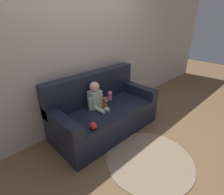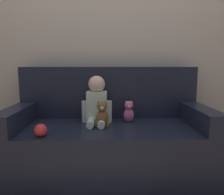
{
  "view_description": "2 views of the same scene",
  "coord_description": "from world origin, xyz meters",
  "px_view_note": "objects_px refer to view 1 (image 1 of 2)",
  "views": [
    {
      "loc": [
        -1.62,
        -1.81,
        1.77
      ],
      "look_at": [
        0.06,
        -0.09,
        0.61
      ],
      "focal_mm": 28.0,
      "sensor_mm": 36.0,
      "label": 1
    },
    {
      "loc": [
        -0.01,
        -1.86,
        0.94
      ],
      "look_at": [
        0.03,
        -0.06,
        0.68
      ],
      "focal_mm": 35.0,
      "sensor_mm": 36.0,
      "label": 2
    }
  ],
  "objects_px": {
    "teddy_bear_brown": "(105,104)",
    "person_baby": "(96,97)",
    "plush_toy_side": "(110,97)",
    "toy_ball": "(93,126)",
    "couch": "(103,112)"
  },
  "relations": [
    {
      "from": "person_baby",
      "to": "toy_ball",
      "type": "height_order",
      "value": "person_baby"
    },
    {
      "from": "teddy_bear_brown",
      "to": "person_baby",
      "type": "bearing_deg",
      "value": 109.45
    },
    {
      "from": "person_baby",
      "to": "toy_ball",
      "type": "relative_size",
      "value": 4.5
    },
    {
      "from": "person_baby",
      "to": "teddy_bear_brown",
      "type": "xyz_separation_m",
      "value": [
        0.05,
        -0.15,
        -0.08
      ]
    },
    {
      "from": "teddy_bear_brown",
      "to": "plush_toy_side",
      "type": "height_order",
      "value": "teddy_bear_brown"
    },
    {
      "from": "plush_toy_side",
      "to": "person_baby",
      "type": "bearing_deg",
      "value": 178.91
    },
    {
      "from": "teddy_bear_brown",
      "to": "toy_ball",
      "type": "relative_size",
      "value": 2.31
    },
    {
      "from": "teddy_bear_brown",
      "to": "couch",
      "type": "bearing_deg",
      "value": 61.96
    },
    {
      "from": "teddy_bear_brown",
      "to": "toy_ball",
      "type": "bearing_deg",
      "value": -149.12
    },
    {
      "from": "teddy_bear_brown",
      "to": "plush_toy_side",
      "type": "xyz_separation_m",
      "value": [
        0.24,
        0.14,
        -0.01
      ]
    },
    {
      "from": "couch",
      "to": "toy_ball",
      "type": "relative_size",
      "value": 18.17
    },
    {
      "from": "couch",
      "to": "teddy_bear_brown",
      "type": "relative_size",
      "value": 7.87
    },
    {
      "from": "couch",
      "to": "plush_toy_side",
      "type": "bearing_deg",
      "value": 11.17
    },
    {
      "from": "person_baby",
      "to": "teddy_bear_brown",
      "type": "relative_size",
      "value": 1.95
    },
    {
      "from": "couch",
      "to": "plush_toy_side",
      "type": "height_order",
      "value": "couch"
    }
  ]
}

